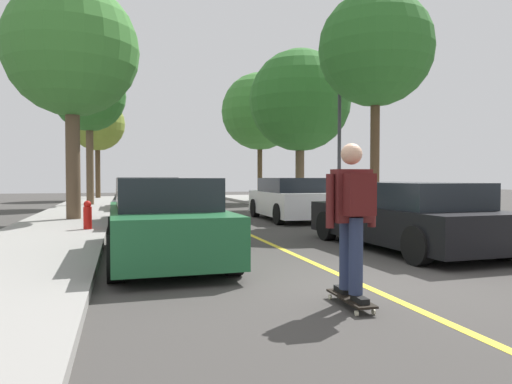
{
  "coord_description": "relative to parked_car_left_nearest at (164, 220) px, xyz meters",
  "views": [
    {
      "loc": [
        -3.02,
        -5.54,
        1.41
      ],
      "look_at": [
        -0.26,
        4.22,
        1.1
      ],
      "focal_mm": 33.35,
      "sensor_mm": 36.0,
      "label": 1
    }
  ],
  "objects": [
    {
      "name": "ground",
      "position": [
        2.33,
        -2.63,
        -0.68
      ],
      "size": [
        80.0,
        80.0,
        0.0
      ],
      "primitive_type": "plane",
      "color": "#3D3A38"
    },
    {
      "name": "center_line",
      "position": [
        2.33,
        1.37,
        -0.67
      ],
      "size": [
        0.12,
        39.2,
        0.01
      ],
      "primitive_type": "cube",
      "color": "gold",
      "rests_on": "ground"
    },
    {
      "name": "parked_car_left_nearest",
      "position": [
        0.0,
        0.0,
        0.0
      ],
      "size": [
        1.92,
        4.56,
        1.4
      ],
      "color": "#1E5B33",
      "rests_on": "ground"
    },
    {
      "name": "parked_car_left_near",
      "position": [
        0.0,
        5.94,
        0.0
      ],
      "size": [
        1.95,
        4.57,
        1.41
      ],
      "color": "#38383D",
      "rests_on": "ground"
    },
    {
      "name": "parked_car_left_far",
      "position": [
        -0.0,
        12.59,
        0.0
      ],
      "size": [
        2.0,
        4.56,
        1.37
      ],
      "color": "#BCAD89",
      "rests_on": "ground"
    },
    {
      "name": "parked_car_right_nearest",
      "position": [
        4.66,
        0.02,
        -0.02
      ],
      "size": [
        2.11,
        4.7,
        1.31
      ],
      "color": "black",
      "rests_on": "ground"
    },
    {
      "name": "parked_car_right_near",
      "position": [
        4.66,
        6.58,
        0.01
      ],
      "size": [
        1.95,
        4.31,
        1.39
      ],
      "color": "white",
      "rests_on": "ground"
    },
    {
      "name": "street_tree_left_nearest",
      "position": [
        -2.12,
        7.34,
        4.58
      ],
      "size": [
        4.02,
        4.02,
        7.16
      ],
      "color": "brown",
      "rests_on": "sidewalk_left"
    },
    {
      "name": "street_tree_left_near",
      "position": [
        -2.12,
        15.41,
        4.54
      ],
      "size": [
        3.35,
        3.35,
        6.78
      ],
      "color": "brown",
      "rests_on": "sidewalk_left"
    },
    {
      "name": "street_tree_left_far",
      "position": [
        -2.12,
        23.04,
        4.05
      ],
      "size": [
        3.34,
        3.34,
        6.28
      ],
      "color": "#4C3823",
      "rests_on": "sidewalk_left"
    },
    {
      "name": "street_tree_right_nearest",
      "position": [
        6.78,
        4.85,
        4.62
      ],
      "size": [
        3.48,
        3.48,
        6.92
      ],
      "color": "#4C3823",
      "rests_on": "sidewalk_right"
    },
    {
      "name": "street_tree_right_near",
      "position": [
        6.78,
        11.2,
        4.05
      ],
      "size": [
        4.39,
        4.39,
        6.79
      ],
      "color": "brown",
      "rests_on": "sidewalk_right"
    },
    {
      "name": "street_tree_right_far",
      "position": [
        6.78,
        17.42,
        4.4
      ],
      "size": [
        4.28,
        4.28,
        7.09
      ],
      "color": "#4C3823",
      "rests_on": "sidewalk_right"
    },
    {
      "name": "fire_hydrant",
      "position": [
        -1.5,
        4.13,
        -0.19
      ],
      "size": [
        0.2,
        0.2,
        0.7
      ],
      "color": "#B2140F",
      "rests_on": "sidewalk_left"
    },
    {
      "name": "streetlamp",
      "position": [
        6.41,
        6.56,
        2.57
      ],
      "size": [
        0.36,
        0.24,
        5.42
      ],
      "color": "#38383D",
      "rests_on": "sidewalk_right"
    },
    {
      "name": "skateboard",
      "position": [
        1.7,
        -3.51,
        -0.59
      ],
      "size": [
        0.25,
        0.85,
        0.1
      ],
      "color": "black",
      "rests_on": "ground"
    },
    {
      "name": "skateboarder",
      "position": [
        1.7,
        -3.54,
        0.38
      ],
      "size": [
        0.58,
        0.7,
        1.67
      ],
      "color": "black",
      "rests_on": "skateboard"
    }
  ]
}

